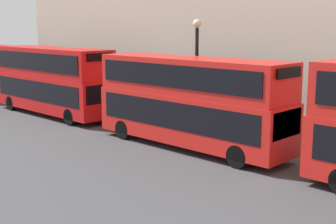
{
  "coord_description": "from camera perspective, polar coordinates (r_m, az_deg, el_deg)",
  "views": [
    {
      "loc": [
        -14.99,
        3.29,
        5.88
      ],
      "look_at": [
        0.48,
        18.36,
        1.86
      ],
      "focal_mm": 50.0,
      "sensor_mm": 36.0,
      "label": 1
    }
  ],
  "objects": [
    {
      "name": "street_lamp",
      "position": [
        24.35,
        3.52,
        5.72
      ],
      "size": [
        0.44,
        0.44,
        6.18
      ],
      "color": "black",
      "rests_on": "ground"
    },
    {
      "name": "pedestrian",
      "position": [
        34.99,
        -11.47,
        1.98
      ],
      "size": [
        0.36,
        0.36,
        1.72
      ],
      "color": "#334C6B",
      "rests_on": "ground"
    },
    {
      "name": "bus_third_in_queue",
      "position": [
        31.72,
        -13.95,
        4.02
      ],
      "size": [
        2.59,
        10.42,
        4.44
      ],
      "color": "red",
      "rests_on": "ground"
    },
    {
      "name": "bus_second_in_queue",
      "position": [
        22.42,
        2.73,
        1.63
      ],
      "size": [
        2.59,
        10.52,
        4.37
      ],
      "color": "red",
      "rests_on": "ground"
    }
  ]
}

